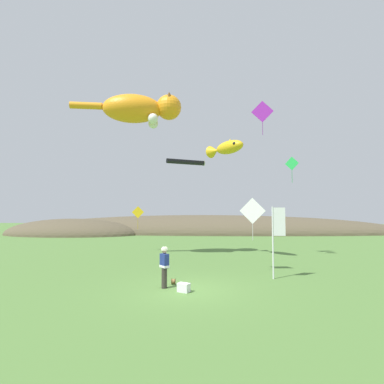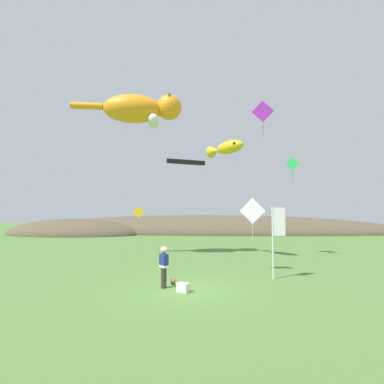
{
  "view_description": "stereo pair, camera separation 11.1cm",
  "coord_description": "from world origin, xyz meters",
  "px_view_note": "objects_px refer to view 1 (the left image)",
  "views": [
    {
      "loc": [
        1.14,
        -12.89,
        3.42
      ],
      "look_at": [
        0.0,
        4.0,
        4.41
      ],
      "focal_mm": 28.0,
      "sensor_mm": 36.0,
      "label": 1
    },
    {
      "loc": [
        1.25,
        -12.88,
        3.42
      ],
      "look_at": [
        0.0,
        4.0,
        4.41
      ],
      "focal_mm": 28.0,
      "sensor_mm": 36.0,
      "label": 2
    }
  ],
  "objects_px": {
    "picnic_cooler": "(184,288)",
    "kite_diamond_violet": "(262,112)",
    "kite_diamond_green": "(292,164)",
    "kite_diamond_white": "(252,211)",
    "kite_diamond_gold": "(138,212)",
    "kite_tube_streamer": "(186,162)",
    "kite_fish_windsock": "(226,148)",
    "festival_attendant": "(164,266)",
    "kite_spool": "(173,281)",
    "festival_banner_pole": "(276,232)",
    "kite_giant_cat": "(140,109)"
  },
  "relations": [
    {
      "from": "picnic_cooler",
      "to": "kite_diamond_violet",
      "type": "xyz_separation_m",
      "value": [
        4.73,
        8.29,
        10.07
      ]
    },
    {
      "from": "kite_diamond_green",
      "to": "kite_diamond_white",
      "type": "bearing_deg",
      "value": -125.37
    },
    {
      "from": "kite_diamond_gold",
      "to": "kite_diamond_white",
      "type": "height_order",
      "value": "kite_diamond_white"
    },
    {
      "from": "kite_diamond_gold",
      "to": "kite_diamond_green",
      "type": "bearing_deg",
      "value": -12.95
    },
    {
      "from": "kite_tube_streamer",
      "to": "kite_fish_windsock",
      "type": "bearing_deg",
      "value": -27.39
    },
    {
      "from": "kite_fish_windsock",
      "to": "picnic_cooler",
      "type": "bearing_deg",
      "value": -104.68
    },
    {
      "from": "festival_attendant",
      "to": "picnic_cooler",
      "type": "bearing_deg",
      "value": -30.85
    },
    {
      "from": "kite_spool",
      "to": "kite_diamond_green",
      "type": "relative_size",
      "value": 0.14
    },
    {
      "from": "picnic_cooler",
      "to": "kite_diamond_violet",
      "type": "relative_size",
      "value": 0.24
    },
    {
      "from": "festival_banner_pole",
      "to": "kite_spool",
      "type": "bearing_deg",
      "value": -164.27
    },
    {
      "from": "kite_diamond_white",
      "to": "festival_attendant",
      "type": "bearing_deg",
      "value": -140.12
    },
    {
      "from": "picnic_cooler",
      "to": "kite_tube_streamer",
      "type": "height_order",
      "value": "kite_tube_streamer"
    },
    {
      "from": "kite_diamond_gold",
      "to": "kite_spool",
      "type": "bearing_deg",
      "value": -67.65
    },
    {
      "from": "picnic_cooler",
      "to": "festival_banner_pole",
      "type": "relative_size",
      "value": 0.16
    },
    {
      "from": "festival_banner_pole",
      "to": "kite_diamond_gold",
      "type": "bearing_deg",
      "value": 135.51
    },
    {
      "from": "kite_diamond_gold",
      "to": "kite_diamond_green",
      "type": "relative_size",
      "value": 1.01
    },
    {
      "from": "festival_attendant",
      "to": "kite_spool",
      "type": "relative_size",
      "value": 6.54
    },
    {
      "from": "kite_fish_windsock",
      "to": "kite_diamond_violet",
      "type": "bearing_deg",
      "value": 0.99
    },
    {
      "from": "festival_attendant",
      "to": "kite_diamond_white",
      "type": "xyz_separation_m",
      "value": [
        4.31,
        3.6,
        2.37
      ]
    },
    {
      "from": "festival_attendant",
      "to": "kite_diamond_green",
      "type": "relative_size",
      "value": 0.94
    },
    {
      "from": "kite_giant_cat",
      "to": "kite_diamond_white",
      "type": "bearing_deg",
      "value": -28.69
    },
    {
      "from": "festival_attendant",
      "to": "festival_banner_pole",
      "type": "xyz_separation_m",
      "value": [
        5.27,
        2.08,
        1.37
      ]
    },
    {
      "from": "kite_fish_windsock",
      "to": "kite_tube_streamer",
      "type": "xyz_separation_m",
      "value": [
        -2.9,
        1.5,
        -0.72
      ]
    },
    {
      "from": "festival_banner_pole",
      "to": "kite_fish_windsock",
      "type": "xyz_separation_m",
      "value": [
        -2.21,
        5.62,
        5.39
      ]
    },
    {
      "from": "picnic_cooler",
      "to": "kite_spool",
      "type": "bearing_deg",
      "value": 115.75
    },
    {
      "from": "kite_tube_streamer",
      "to": "kite_diamond_violet",
      "type": "bearing_deg",
      "value": -14.93
    },
    {
      "from": "festival_banner_pole",
      "to": "picnic_cooler",
      "type": "bearing_deg",
      "value": -149.01
    },
    {
      "from": "festival_banner_pole",
      "to": "festival_attendant",
      "type": "bearing_deg",
      "value": -158.42
    },
    {
      "from": "kite_diamond_gold",
      "to": "kite_diamond_white",
      "type": "relative_size",
      "value": 0.81
    },
    {
      "from": "kite_spool",
      "to": "kite_diamond_violet",
      "type": "xyz_separation_m",
      "value": [
        5.32,
        7.06,
        10.12
      ]
    },
    {
      "from": "kite_spool",
      "to": "picnic_cooler",
      "type": "distance_m",
      "value": 1.36
    },
    {
      "from": "festival_attendant",
      "to": "kite_giant_cat",
      "type": "bearing_deg",
      "value": 111.59
    },
    {
      "from": "picnic_cooler",
      "to": "kite_diamond_green",
      "type": "height_order",
      "value": "kite_diamond_green"
    },
    {
      "from": "festival_attendant",
      "to": "kite_diamond_violet",
      "type": "bearing_deg",
      "value": 54.0
    },
    {
      "from": "kite_diamond_gold",
      "to": "kite_diamond_white",
      "type": "distance_m",
      "value": 11.27
    },
    {
      "from": "kite_fish_windsock",
      "to": "kite_diamond_white",
      "type": "height_order",
      "value": "kite_fish_windsock"
    },
    {
      "from": "festival_attendant",
      "to": "kite_tube_streamer",
      "type": "relative_size",
      "value": 0.61
    },
    {
      "from": "kite_diamond_green",
      "to": "kite_spool",
      "type": "bearing_deg",
      "value": -133.76
    },
    {
      "from": "kite_spool",
      "to": "festival_banner_pole",
      "type": "xyz_separation_m",
      "value": [
        4.96,
        1.4,
        2.19
      ]
    },
    {
      "from": "kite_diamond_white",
      "to": "kite_diamond_green",
      "type": "bearing_deg",
      "value": 54.63
    },
    {
      "from": "kite_fish_windsock",
      "to": "kite_diamond_green",
      "type": "relative_size",
      "value": 1.72
    },
    {
      "from": "picnic_cooler",
      "to": "kite_diamond_green",
      "type": "distance_m",
      "value": 13.07
    },
    {
      "from": "kite_diamond_white",
      "to": "kite_tube_streamer",
      "type": "bearing_deg",
      "value": 126.52
    },
    {
      "from": "picnic_cooler",
      "to": "kite_tube_streamer",
      "type": "distance_m",
      "value": 11.92
    },
    {
      "from": "kite_giant_cat",
      "to": "kite_diamond_green",
      "type": "relative_size",
      "value": 4.1
    },
    {
      "from": "kite_tube_streamer",
      "to": "kite_diamond_violet",
      "type": "xyz_separation_m",
      "value": [
        5.47,
        -1.46,
        3.26
      ]
    },
    {
      "from": "festival_attendant",
      "to": "kite_giant_cat",
      "type": "relative_size",
      "value": 0.23
    },
    {
      "from": "kite_fish_windsock",
      "to": "kite_diamond_violet",
      "type": "xyz_separation_m",
      "value": [
        2.57,
        0.04,
        2.54
      ]
    },
    {
      "from": "kite_spool",
      "to": "kite_giant_cat",
      "type": "distance_m",
      "value": 12.97
    },
    {
      "from": "kite_fish_windsock",
      "to": "kite_diamond_green",
      "type": "bearing_deg",
      "value": 9.38
    }
  ]
}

